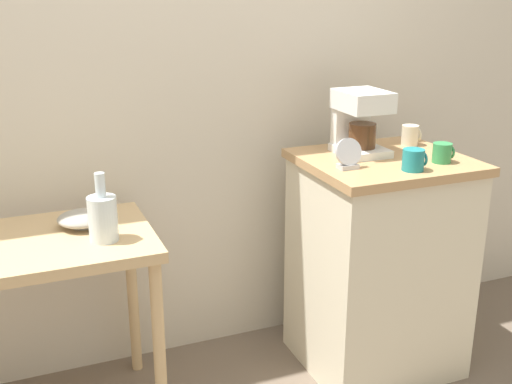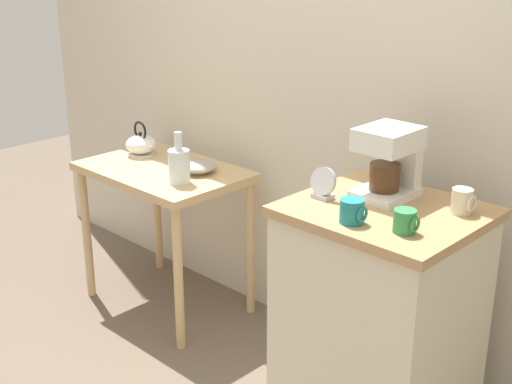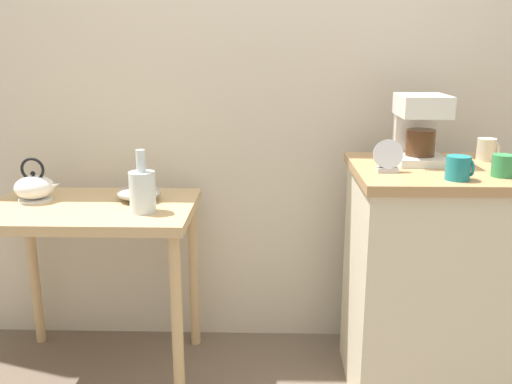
% 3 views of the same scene
% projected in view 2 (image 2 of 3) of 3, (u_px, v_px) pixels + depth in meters
% --- Properties ---
extents(ground_plane, '(8.00, 8.00, 0.00)m').
position_uv_depth(ground_plane, '(254.00, 358.00, 3.23)').
color(ground_plane, '#6B5B4C').
extents(back_wall, '(4.40, 0.10, 2.80)m').
position_uv_depth(back_wall, '(343.00, 43.00, 2.99)').
color(back_wall, beige).
rests_on(back_wall, ground_plane).
extents(wooden_table, '(0.82, 0.55, 0.75)m').
position_uv_depth(wooden_table, '(164.00, 188.00, 3.50)').
color(wooden_table, tan).
rests_on(wooden_table, ground_plane).
extents(kitchen_counter, '(0.65, 0.58, 0.93)m').
position_uv_depth(kitchen_counter, '(378.00, 324.00, 2.61)').
color(kitchen_counter, beige).
rests_on(kitchen_counter, ground_plane).
extents(bowl_stoneware, '(0.18, 0.18, 0.06)m').
position_uv_depth(bowl_stoneware, '(198.00, 166.00, 3.38)').
color(bowl_stoneware, '#9E998C').
rests_on(bowl_stoneware, wooden_table).
extents(teakettle, '(0.19, 0.16, 0.18)m').
position_uv_depth(teakettle, '(141.00, 145.00, 3.64)').
color(teakettle, white).
rests_on(teakettle, wooden_table).
extents(glass_carafe_vase, '(0.10, 0.10, 0.24)m').
position_uv_depth(glass_carafe_vase, '(179.00, 165.00, 3.22)').
color(glass_carafe_vase, silver).
rests_on(glass_carafe_vase, wooden_table).
extents(coffee_maker, '(0.18, 0.22, 0.26)m').
position_uv_depth(coffee_maker, '(391.00, 159.00, 2.52)').
color(coffee_maker, white).
rests_on(coffee_maker, kitchen_counter).
extents(mug_tall_green, '(0.08, 0.07, 0.08)m').
position_uv_depth(mug_tall_green, '(405.00, 221.00, 2.23)').
color(mug_tall_green, '#338C4C').
rests_on(mug_tall_green, kitchen_counter).
extents(mug_small_cream, '(0.08, 0.07, 0.09)m').
position_uv_depth(mug_small_cream, '(463.00, 201.00, 2.39)').
color(mug_small_cream, beige).
rests_on(mug_small_cream, kitchen_counter).
extents(mug_dark_teal, '(0.09, 0.08, 0.08)m').
position_uv_depth(mug_dark_teal, '(352.00, 211.00, 2.31)').
color(mug_dark_teal, teal).
rests_on(mug_dark_teal, kitchen_counter).
extents(table_clock, '(0.10, 0.05, 0.12)m').
position_uv_depth(table_clock, '(323.00, 185.00, 2.52)').
color(table_clock, '#B2B5BA').
rests_on(table_clock, kitchen_counter).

